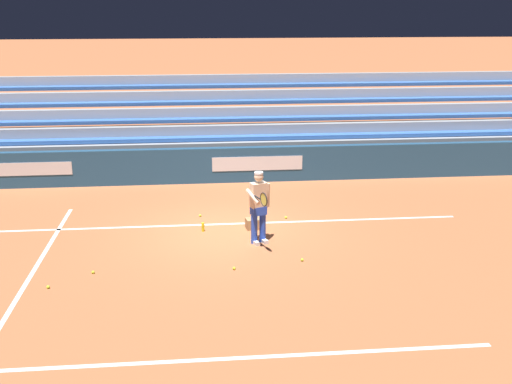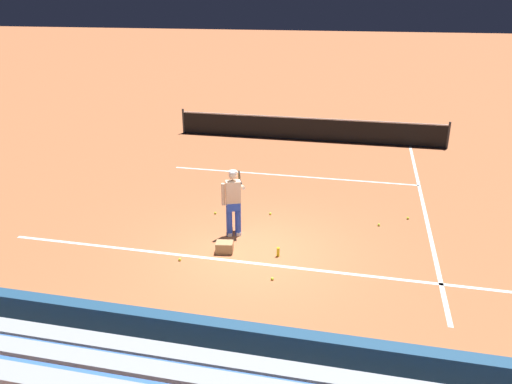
# 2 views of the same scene
# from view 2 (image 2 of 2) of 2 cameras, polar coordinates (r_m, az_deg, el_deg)

# --- Properties ---
(ground_plane) EXTENTS (160.00, 160.00, 0.00)m
(ground_plane) POSITION_cam_2_polar(r_m,az_deg,el_deg) (11.83, -0.06, -6.94)
(ground_plane) COLOR #B7663D
(court_baseline_white) EXTENTS (12.00, 0.10, 0.01)m
(court_baseline_white) POSITION_cam_2_polar(r_m,az_deg,el_deg) (11.41, -0.62, -8.09)
(court_baseline_white) COLOR white
(court_baseline_white) RESTS_ON ground
(court_sideline_white) EXTENTS (0.10, 12.00, 0.01)m
(court_sideline_white) POSITION_cam_2_polar(r_m,az_deg,el_deg) (15.34, 18.53, -1.21)
(court_sideline_white) COLOR white
(court_sideline_white) RESTS_ON ground
(court_service_line_white) EXTENTS (8.22, 0.10, 0.01)m
(court_service_line_white) POSITION_cam_2_polar(r_m,az_deg,el_deg) (16.79, 4.07, 1.85)
(court_service_line_white) COLOR white
(court_service_line_white) RESTS_ON ground
(back_wall_sponsor_board) EXTENTS (27.67, 0.25, 1.10)m
(back_wall_sponsor_board) POSITION_cam_2_polar(r_m,az_deg,el_deg) (8.15, -6.86, -17.34)
(back_wall_sponsor_board) COLOR navy
(back_wall_sponsor_board) RESTS_ON ground
(tennis_player) EXTENTS (0.58, 1.07, 1.71)m
(tennis_player) POSITION_cam_2_polar(r_m,az_deg,el_deg) (12.32, -2.59, -1.16)
(tennis_player) COLOR blue
(tennis_player) RESTS_ON ground
(ball_box_cardboard) EXTENTS (0.44, 0.36, 0.26)m
(ball_box_cardboard) POSITION_cam_2_polar(r_m,az_deg,el_deg) (11.82, -3.62, -6.31)
(ball_box_cardboard) COLOR #A87F51
(ball_box_cardboard) RESTS_ON ground
(tennis_ball_by_box) EXTENTS (0.07, 0.07, 0.07)m
(tennis_ball_by_box) POSITION_cam_2_polar(r_m,az_deg,el_deg) (13.79, 1.65, -2.48)
(tennis_ball_by_box) COLOR #CCE533
(tennis_ball_by_box) RESTS_ON ground
(tennis_ball_far_right) EXTENTS (0.07, 0.07, 0.07)m
(tennis_ball_far_right) POSITION_cam_2_polar(r_m,az_deg,el_deg) (13.52, 13.86, -3.65)
(tennis_ball_far_right) COLOR #CCE533
(tennis_ball_far_right) RESTS_ON ground
(tennis_ball_on_baseline) EXTENTS (0.07, 0.07, 0.07)m
(tennis_ball_on_baseline) POSITION_cam_2_polar(r_m,az_deg,el_deg) (10.77, 1.87, -9.87)
(tennis_ball_on_baseline) COLOR #CCE533
(tennis_ball_on_baseline) RESTS_ON ground
(tennis_ball_toward_net) EXTENTS (0.07, 0.07, 0.07)m
(tennis_ball_toward_net) POSITION_cam_2_polar(r_m,az_deg,el_deg) (13.87, -4.68, -2.40)
(tennis_ball_toward_net) COLOR #CCE533
(tennis_ball_toward_net) RESTS_ON ground
(tennis_ball_stray_back) EXTENTS (0.07, 0.07, 0.07)m
(tennis_ball_stray_back) POSITION_cam_2_polar(r_m,az_deg,el_deg) (11.61, -8.71, -7.63)
(tennis_ball_stray_back) COLOR #CCE533
(tennis_ball_stray_back) RESTS_ON ground
(tennis_ball_far_left) EXTENTS (0.07, 0.07, 0.07)m
(tennis_ball_far_left) POSITION_cam_2_polar(r_m,az_deg,el_deg) (14.12, 16.96, -2.87)
(tennis_ball_far_left) COLOR #CCE533
(tennis_ball_far_left) RESTS_ON ground
(water_bottle) EXTENTS (0.07, 0.07, 0.22)m
(water_bottle) POSITION_cam_2_polar(r_m,az_deg,el_deg) (11.64, 2.54, -6.87)
(water_bottle) COLOR yellow
(water_bottle) RESTS_ON ground
(tennis_net) EXTENTS (11.09, 0.09, 1.07)m
(tennis_net) POSITION_cam_2_polar(r_m,az_deg,el_deg) (20.97, 6.04, 7.20)
(tennis_net) COLOR #33383D
(tennis_net) RESTS_ON ground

